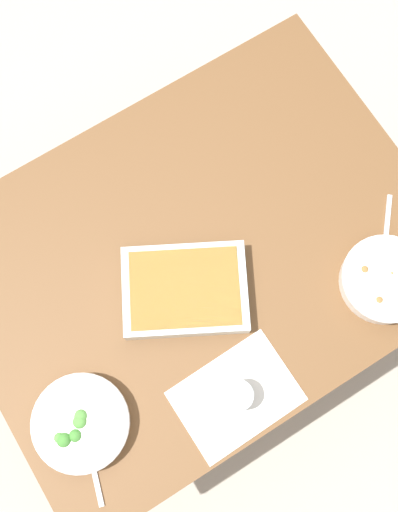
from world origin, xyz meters
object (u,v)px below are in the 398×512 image
(drink_cup, at_px, (237,396))
(spoon_by_stew, at_px, (386,237))
(broccoli_bowl, at_px, (81,423))
(spoon_by_broccoli, at_px, (91,457))
(stew_bowl, at_px, (385,280))
(baking_dish, at_px, (185,290))

(drink_cup, height_order, spoon_by_stew, drink_cup)
(broccoli_bowl, height_order, spoon_by_stew, broccoli_bowl)
(broccoli_bowl, height_order, spoon_by_broccoli, broccoli_bowl)
(stew_bowl, xyz_separation_m, spoon_by_stew, (0.08, 0.09, -0.03))
(stew_bowl, height_order, broccoli_bowl, broccoli_bowl)
(baking_dish, relative_size, drink_cup, 4.34)
(drink_cup, xyz_separation_m, spoon_by_broccoli, (-0.36, 0.06, -0.03))
(stew_bowl, distance_m, broccoli_bowl, 0.80)
(broccoli_bowl, bearing_deg, spoon_by_stew, -0.39)
(drink_cup, xyz_separation_m, spoon_by_stew, (0.54, 0.13, -0.03))
(broccoli_bowl, bearing_deg, drink_cup, -22.09)
(spoon_by_broccoli, bearing_deg, baking_dish, 28.93)
(stew_bowl, bearing_deg, spoon_by_broccoli, 178.59)
(broccoli_bowl, bearing_deg, stew_bowl, -6.85)
(broccoli_bowl, distance_m, drink_cup, 0.37)
(baking_dish, xyz_separation_m, drink_cup, (-0.03, -0.28, 0.00))
(stew_bowl, bearing_deg, broccoli_bowl, 173.15)
(spoon_by_broccoli, bearing_deg, spoon_by_stew, 4.44)
(stew_bowl, relative_size, spoon_by_broccoli, 1.27)
(drink_cup, distance_m, spoon_by_stew, 0.55)
(stew_bowl, height_order, spoon_by_broccoli, stew_bowl)
(baking_dish, xyz_separation_m, spoon_by_stew, (0.51, -0.15, -0.03))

